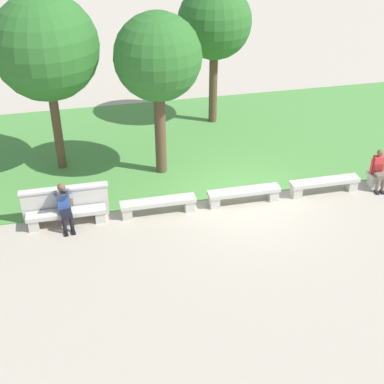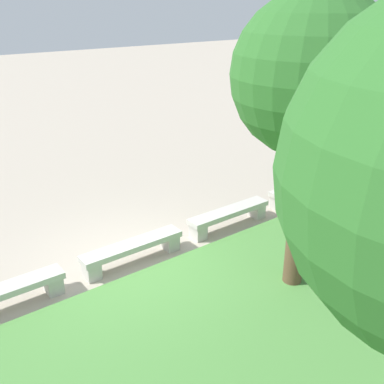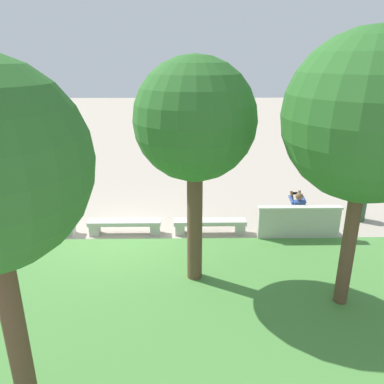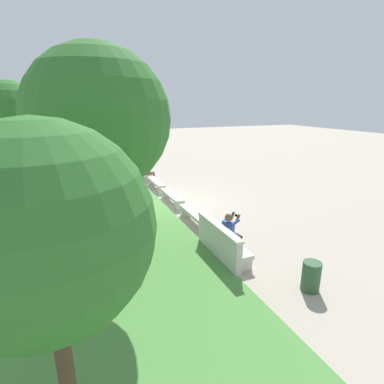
{
  "view_description": "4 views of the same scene",
  "coord_description": "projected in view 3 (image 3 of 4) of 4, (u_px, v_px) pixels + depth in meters",
  "views": [
    {
      "loc": [
        -4.5,
        -12.77,
        8.66
      ],
      "look_at": [
        -1.76,
        -0.79,
        1.08
      ],
      "focal_mm": 50.0,
      "sensor_mm": 36.0,
      "label": 1
    },
    {
      "loc": [
        3.77,
        6.99,
        4.94
      ],
      "look_at": [
        -2.02,
        -0.69,
        0.8
      ],
      "focal_mm": 42.0,
      "sensor_mm": 36.0,
      "label": 2
    },
    {
      "loc": [
        -1.87,
        10.29,
        5.08
      ],
      "look_at": [
        -2.04,
        -0.72,
        1.09
      ],
      "focal_mm": 35.0,
      "sensor_mm": 36.0,
      "label": 3
    },
    {
      "loc": [
        -12.26,
        4.13,
        4.38
      ],
      "look_at": [
        -1.31,
        -0.43,
        0.85
      ],
      "focal_mm": 28.0,
      "sensor_mm": 36.0,
      "label": 4
    }
  ],
  "objects": [
    {
      "name": "tree_left_background",
      "position": [
        369.0,
        118.0,
        6.86
      ],
      "size": [
        3.19,
        3.19,
        5.63
      ],
      "color": "brown",
      "rests_on": "ground"
    },
    {
      "name": "bench_far",
      "position": [
        39.0,
        225.0,
        11.24
      ],
      "size": [
        2.18,
        0.4,
        0.45
      ],
      "color": "beige",
      "rests_on": "ground"
    },
    {
      "name": "backrest_wall_with_plaque",
      "position": [
        299.0,
        222.0,
        10.96
      ],
      "size": [
        2.45,
        0.24,
        1.01
      ],
      "color": "beige",
      "rests_on": "ground"
    },
    {
      "name": "tree_far_back",
      "position": [
        195.0,
        122.0,
        7.86
      ],
      "size": [
        2.62,
        2.62,
        5.15
      ],
      "color": "brown",
      "rests_on": "ground"
    },
    {
      "name": "ground_plane",
      "position": [
        125.0,
        234.0,
        11.38
      ],
      "size": [
        80.0,
        80.0,
        0.0
      ],
      "primitive_type": "plane",
      "color": "#B2A593"
    },
    {
      "name": "bench_mid",
      "position": [
        125.0,
        225.0,
        11.28
      ],
      "size": [
        2.18,
        0.4,
        0.45
      ],
      "color": "beige",
      "rests_on": "ground"
    },
    {
      "name": "grass_strip",
      "position": [
        91.0,
        334.0,
        7.26
      ],
      "size": [
        24.5,
        8.0,
        0.03
      ],
      "primitive_type": "cube",
      "color": "#518E42",
      "rests_on": "ground"
    },
    {
      "name": "person_photographer",
      "position": [
        296.0,
        210.0,
        11.28
      ],
      "size": [
        0.51,
        0.76,
        1.32
      ],
      "color": "black",
      "rests_on": "ground"
    },
    {
      "name": "bench_main",
      "position": [
        295.0,
        224.0,
        11.35
      ],
      "size": [
        2.18,
        0.4,
        0.45
      ],
      "color": "beige",
      "rests_on": "ground"
    },
    {
      "name": "bench_near",
      "position": [
        210.0,
        224.0,
        11.32
      ],
      "size": [
        2.18,
        0.4,
        0.45
      ],
      "color": "beige",
      "rests_on": "ground"
    },
    {
      "name": "trash_bin",
      "position": [
        359.0,
        209.0,
        12.26
      ],
      "size": [
        0.44,
        0.44,
        0.75
      ],
      "primitive_type": "cylinder",
      "color": "#2D5133",
      "rests_on": "ground"
    }
  ]
}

